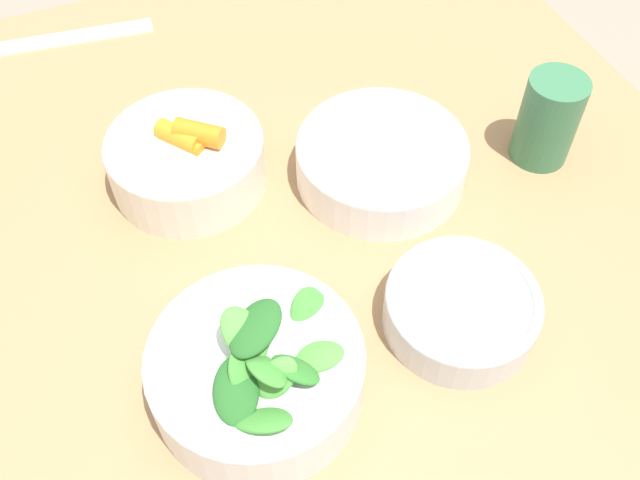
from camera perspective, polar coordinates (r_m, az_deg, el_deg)
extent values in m
plane|color=gray|center=(1.40, -2.91, -18.38)|extent=(10.00, 10.00, 0.00)
cube|color=#99724C|center=(0.77, -5.04, 0.26)|extent=(1.03, 0.98, 0.03)
cube|color=olive|center=(1.43, 7.81, 8.98)|extent=(0.06, 0.06, 0.70)
cylinder|color=silver|center=(0.79, -10.57, 6.16)|extent=(0.17, 0.17, 0.06)
torus|color=silver|center=(0.77, -10.89, 7.70)|extent=(0.17, 0.17, 0.01)
cylinder|color=orange|center=(0.75, -8.96, 5.61)|extent=(0.05, 0.06, 0.02)
cylinder|color=orange|center=(0.75, -11.07, 5.08)|extent=(0.05, 0.04, 0.02)
cylinder|color=orange|center=(0.75, -11.80, 4.42)|extent=(0.05, 0.05, 0.02)
cylinder|color=orange|center=(0.77, -11.03, 6.25)|extent=(0.04, 0.06, 0.02)
cylinder|color=orange|center=(0.77, -8.86, 6.46)|extent=(0.04, 0.05, 0.02)
cylinder|color=orange|center=(0.76, -11.05, 4.91)|extent=(0.03, 0.05, 0.02)
cylinder|color=orange|center=(0.77, -11.20, 8.16)|extent=(0.05, 0.05, 0.02)
cylinder|color=orange|center=(0.77, -10.97, 7.70)|extent=(0.05, 0.05, 0.02)
cylinder|color=orange|center=(0.76, -9.66, 8.42)|extent=(0.06, 0.05, 0.02)
cylinder|color=silver|center=(0.63, -5.06, -10.53)|extent=(0.19, 0.19, 0.06)
torus|color=silver|center=(0.60, -5.26, -9.21)|extent=(0.19, 0.19, 0.01)
ellipsoid|color=#4C933D|center=(0.60, -0.33, -9.33)|extent=(0.06, 0.04, 0.02)
ellipsoid|color=#3D8433|center=(0.57, -4.34, -10.33)|extent=(0.04, 0.05, 0.03)
ellipsoid|color=#235B23|center=(0.58, -5.18, -7.02)|extent=(0.07, 0.07, 0.02)
ellipsoid|color=#3D8433|center=(0.58, -4.73, -14.10)|extent=(0.06, 0.06, 0.05)
ellipsoid|color=#235B23|center=(0.58, -6.73, -11.85)|extent=(0.05, 0.07, 0.02)
ellipsoid|color=#2D7028|center=(0.58, -1.97, -10.33)|extent=(0.05, 0.05, 0.03)
ellipsoid|color=#3D8433|center=(0.58, -6.03, -10.09)|extent=(0.04, 0.04, 0.04)
ellipsoid|color=#4C933D|center=(0.58, -6.08, -7.51)|extent=(0.05, 0.06, 0.03)
ellipsoid|color=#4C933D|center=(0.65, -4.01, -4.42)|extent=(0.04, 0.04, 0.02)
ellipsoid|color=#3D8433|center=(0.63, -0.29, -6.27)|extent=(0.05, 0.06, 0.05)
ellipsoid|color=#4C933D|center=(0.58, -3.49, -10.96)|extent=(0.05, 0.04, 0.04)
cylinder|color=white|center=(0.79, 4.90, 6.24)|extent=(0.19, 0.19, 0.05)
torus|color=white|center=(0.77, 5.03, 7.51)|extent=(0.19, 0.19, 0.01)
cylinder|color=brown|center=(0.79, 4.87, 5.88)|extent=(0.17, 0.17, 0.03)
ellipsoid|color=#A36B4C|center=(0.82, 2.83, 9.98)|extent=(0.01, 0.01, 0.01)
ellipsoid|color=#A36B4C|center=(0.79, 9.81, 6.78)|extent=(0.01, 0.01, 0.01)
ellipsoid|color=#A36B4C|center=(0.75, 5.01, 4.56)|extent=(0.01, 0.01, 0.01)
ellipsoid|color=#A36B4C|center=(0.78, 1.00, 7.57)|extent=(0.01, 0.01, 0.01)
ellipsoid|color=#A36B4C|center=(0.80, 0.67, 8.02)|extent=(0.01, 0.01, 0.01)
ellipsoid|color=#AD7551|center=(0.82, 8.36, 9.05)|extent=(0.01, 0.01, 0.01)
ellipsoid|color=#AD7551|center=(0.72, 6.13, 2.36)|extent=(0.01, 0.01, 0.01)
ellipsoid|color=#AD7551|center=(0.80, 8.70, 7.93)|extent=(0.01, 0.01, 0.01)
ellipsoid|color=#8E5B3D|center=(0.75, 1.02, 5.36)|extent=(0.01, 0.01, 0.01)
ellipsoid|color=#A36B4C|center=(0.80, 8.92, 8.07)|extent=(0.01, 0.01, 0.01)
ellipsoid|color=#8E5B3D|center=(0.76, 1.37, 6.00)|extent=(0.01, 0.01, 0.01)
cylinder|color=beige|center=(0.74, 7.21, 3.89)|extent=(0.03, 0.03, 0.01)
cylinder|color=#E0A88E|center=(0.82, 7.97, 9.86)|extent=(0.03, 0.03, 0.01)
cylinder|color=beige|center=(0.78, 8.85, 6.31)|extent=(0.03, 0.03, 0.01)
cylinder|color=beige|center=(0.78, 3.26, 7.59)|extent=(0.02, 0.02, 0.01)
cylinder|color=silver|center=(0.68, 11.19, -5.55)|extent=(0.14, 0.14, 0.04)
torus|color=silver|center=(0.66, 11.45, -4.61)|extent=(0.14, 0.14, 0.01)
cube|color=tan|center=(0.69, 13.37, -4.46)|extent=(0.07, 0.07, 0.02)
cube|color=tan|center=(0.68, 13.75, -5.14)|extent=(0.07, 0.07, 0.01)
cube|color=tan|center=(0.69, 11.54, -2.22)|extent=(0.08, 0.08, 0.01)
cube|color=silver|center=(1.05, -20.58, 14.71)|extent=(0.26, 0.06, 0.00)
cylinder|color=#336B47|center=(0.83, 17.79, 9.17)|extent=(0.07, 0.07, 0.10)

